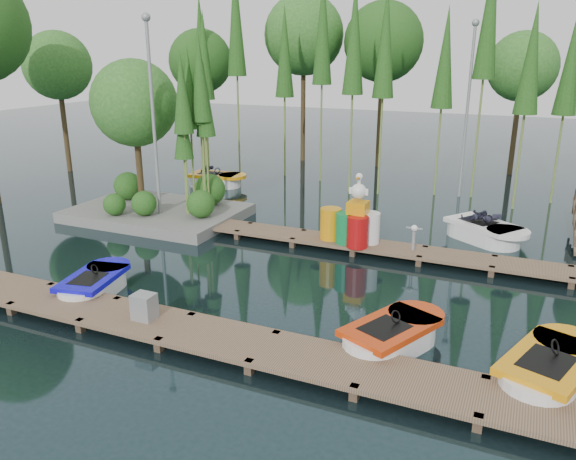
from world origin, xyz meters
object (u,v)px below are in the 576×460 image
at_px(drum_cluster, 358,224).
at_px(boat_yellow_far, 216,180).
at_px(boat_red, 392,337).
at_px(utility_cabinet, 144,307).
at_px(island, 150,132).
at_px(yellow_barrel, 331,224).
at_px(boat_blue, 94,285).

bearing_deg(drum_cluster, boat_yellow_far, 145.13).
distance_m(boat_red, utility_cabinet, 5.50).
bearing_deg(island, boat_yellow_far, 94.47).
relative_size(boat_yellow_far, yellow_barrel, 2.92).
height_order(boat_blue, yellow_barrel, yellow_barrel).
height_order(island, boat_yellow_far, island).
height_order(island, yellow_barrel, island).
bearing_deg(utility_cabinet, island, 125.14).
relative_size(boat_blue, drum_cluster, 1.20).
relative_size(island, boat_red, 2.27).
relative_size(utility_cabinet, drum_cluster, 0.27).
xyz_separation_m(boat_red, yellow_barrel, (-3.36, 5.51, 0.54)).
bearing_deg(island, boat_blue, -65.80).
height_order(boat_yellow_far, drum_cluster, drum_cluster).
bearing_deg(drum_cluster, island, 173.50).
height_order(island, boat_blue, island).
height_order(island, utility_cabinet, island).
xyz_separation_m(utility_cabinet, yellow_barrel, (1.92, 7.00, 0.20)).
relative_size(boat_yellow_far, utility_cabinet, 4.92).
distance_m(boat_yellow_far, utility_cabinet, 14.21).
relative_size(boat_red, boat_yellow_far, 1.01).
bearing_deg(drum_cluster, yellow_barrel, 170.34).
xyz_separation_m(boat_yellow_far, yellow_barrel, (7.81, -5.93, 0.51)).
distance_m(boat_blue, yellow_barrel, 7.37).
bearing_deg(yellow_barrel, utility_cabinet, -105.35).
bearing_deg(utility_cabinet, yellow_barrel, 74.65).
xyz_separation_m(yellow_barrel, drum_cluster, (0.94, -0.16, 0.16)).
bearing_deg(utility_cabinet, boat_yellow_far, 114.47).
relative_size(island, boat_blue, 2.51).
distance_m(yellow_barrel, drum_cluster, 0.96).
height_order(boat_red, utility_cabinet, utility_cabinet).
relative_size(boat_red, yellow_barrel, 2.96).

